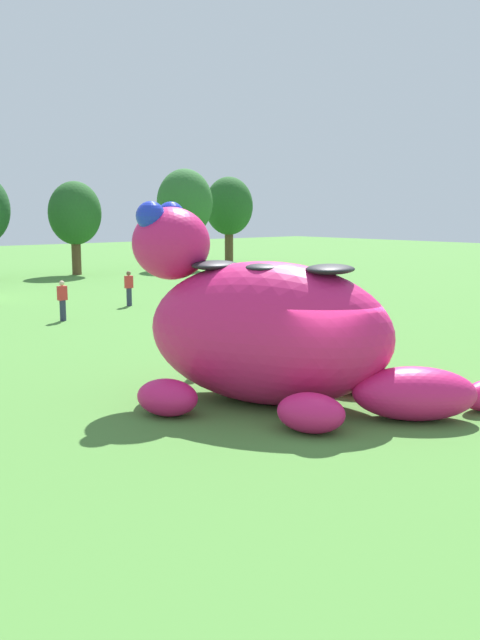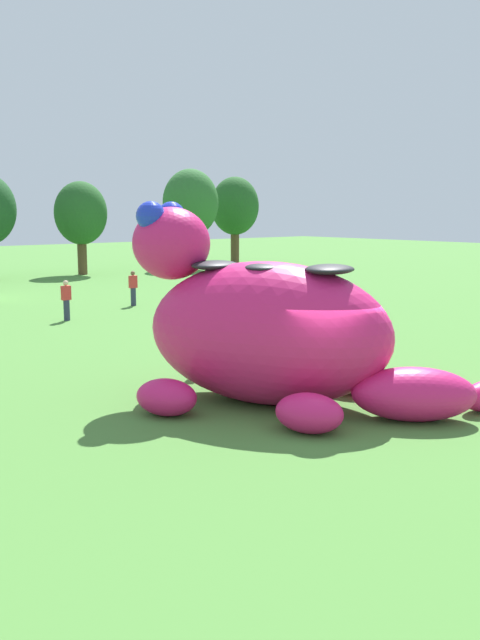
% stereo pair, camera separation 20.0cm
% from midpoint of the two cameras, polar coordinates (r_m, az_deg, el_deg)
% --- Properties ---
extents(ground_plane, '(160.00, 160.00, 0.00)m').
position_cam_midpoint_polar(ground_plane, '(16.22, 6.53, -7.47)').
color(ground_plane, '#4C8438').
extents(giant_inflatable_creature, '(7.56, 8.23, 4.84)m').
position_cam_midpoint_polar(giant_inflatable_creature, '(16.41, 1.98, -0.88)').
color(giant_inflatable_creature, '#E01E6B').
rests_on(giant_inflatable_creature, ground).
extents(tree_mid_right, '(3.79, 3.79, 6.73)m').
position_cam_midpoint_polar(tree_mid_right, '(51.46, -13.67, 8.57)').
color(tree_mid_right, brown).
rests_on(tree_mid_right, ground).
extents(tree_right, '(4.47, 4.47, 7.94)m').
position_cam_midpoint_polar(tree_right, '(55.89, -4.71, 9.62)').
color(tree_right, brown).
rests_on(tree_right, ground).
extents(tree_far_right, '(4.30, 4.30, 7.63)m').
position_cam_midpoint_polar(tree_far_right, '(62.18, -1.02, 9.40)').
color(tree_far_right, brown).
rests_on(tree_far_right, ground).
extents(spectator_near_inflatable, '(0.38, 0.26, 1.71)m').
position_cam_midpoint_polar(spectator_near_inflatable, '(19.64, -3.49, -1.96)').
color(spectator_near_inflatable, black).
rests_on(spectator_near_inflatable, ground).
extents(spectator_mid_field, '(0.38, 0.26, 1.71)m').
position_cam_midpoint_polar(spectator_mid_field, '(29.90, -14.72, 1.55)').
color(spectator_mid_field, '#2D334C').
rests_on(spectator_mid_field, ground).
extents(spectator_by_cars, '(0.38, 0.26, 1.71)m').
position_cam_midpoint_polar(spectator_by_cars, '(33.97, -9.38, 2.59)').
color(spectator_by_cars, '#2D334C').
rests_on(spectator_by_cars, ground).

